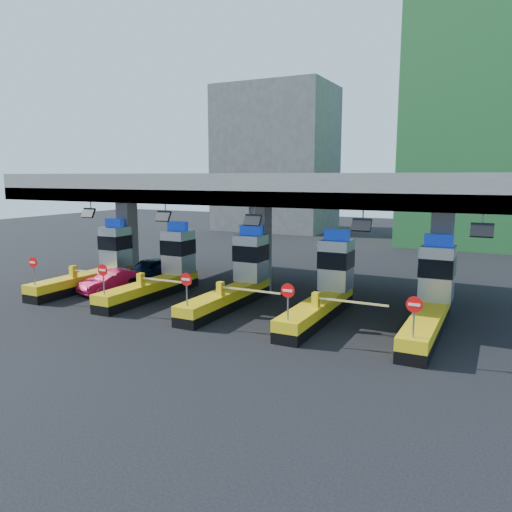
% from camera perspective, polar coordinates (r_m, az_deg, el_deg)
% --- Properties ---
extents(ground, '(120.00, 120.00, 0.00)m').
position_cam_1_polar(ground, '(27.15, -2.31, -5.54)').
color(ground, black).
rests_on(ground, ground).
extents(toll_canopy, '(28.00, 12.09, 7.00)m').
position_cam_1_polar(toll_canopy, '(28.82, 0.40, 7.65)').
color(toll_canopy, slate).
rests_on(toll_canopy, ground).
extents(toll_lane_far_left, '(4.43, 8.00, 4.16)m').
position_cam_1_polar(toll_lane_far_left, '(32.99, -17.46, -0.85)').
color(toll_lane_far_left, black).
rests_on(toll_lane_far_left, ground).
extents(toll_lane_left, '(4.43, 8.00, 4.16)m').
position_cam_1_polar(toll_lane_left, '(29.76, -10.52, -1.63)').
color(toll_lane_left, black).
rests_on(toll_lane_left, ground).
extents(toll_lane_center, '(4.43, 8.00, 4.16)m').
position_cam_1_polar(toll_lane_center, '(27.07, -2.04, -2.55)').
color(toll_lane_center, black).
rests_on(toll_lane_center, ground).
extents(toll_lane_right, '(4.43, 8.00, 4.16)m').
position_cam_1_polar(toll_lane_right, '(25.11, 8.04, -3.56)').
color(toll_lane_right, black).
rests_on(toll_lane_right, ground).
extents(toll_lane_far_right, '(4.43, 8.00, 4.16)m').
position_cam_1_polar(toll_lane_far_right, '(24.04, 19.44, -4.57)').
color(toll_lane_far_right, black).
rests_on(toll_lane_far_right, ground).
extents(bg_building_scaffold, '(18.00, 12.00, 28.00)m').
position_cam_1_polar(bg_building_scaffold, '(55.43, 26.71, 15.57)').
color(bg_building_scaffold, '#1E5926').
rests_on(bg_building_scaffold, ground).
extents(bg_building_concrete, '(14.00, 10.00, 18.00)m').
position_cam_1_polar(bg_building_concrete, '(64.79, 2.31, 11.00)').
color(bg_building_concrete, '#4C4C49').
rests_on(bg_building_concrete, ground).
extents(van, '(3.99, 5.64, 1.78)m').
position_cam_1_polar(van, '(32.38, -11.85, -1.72)').
color(van, black).
rests_on(van, ground).
extents(red_car, '(2.56, 4.29, 1.34)m').
position_cam_1_polar(red_car, '(30.94, -16.01, -2.80)').
color(red_car, '#BB0E3E').
rests_on(red_car, ground).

